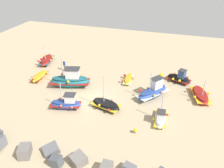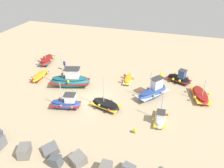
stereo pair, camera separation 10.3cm
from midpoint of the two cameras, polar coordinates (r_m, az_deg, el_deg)
ground_plane at (r=26.55m, az=-4.52°, el=-4.17°), size 56.61×56.61×0.00m
fishing_boat_0 at (r=29.29m, az=-10.16°, el=0.94°), size 5.30×3.04×4.33m
fishing_boat_1 at (r=27.13m, az=10.28°, el=-1.86°), size 3.68×4.36×3.54m
fishing_boat_2 at (r=32.41m, az=-17.34°, el=1.90°), size 1.59×3.31×0.75m
fishing_boat_3 at (r=25.49m, az=-11.14°, el=-4.67°), size 3.52×2.05×3.17m
fishing_boat_4 at (r=36.82m, az=-15.77°, el=5.73°), size 2.34×3.96×2.94m
fishing_boat_5 at (r=23.70m, az=11.99°, el=-8.16°), size 1.45×3.23×3.12m
fishing_boat_6 at (r=28.68m, az=21.12°, el=-2.57°), size 2.49×4.20×2.81m
fishing_boat_7 at (r=25.04m, az=-1.47°, el=-5.14°), size 3.64×2.23×3.99m
fishing_boat_8 at (r=30.33m, az=4.16°, el=1.23°), size 1.67×3.08×0.72m
fishing_boat_9 at (r=31.20m, az=16.40°, el=1.36°), size 3.40×2.36×1.86m
person_walking at (r=33.53m, az=-11.59°, el=4.73°), size 0.32×0.32×1.61m
breakwater_rocks at (r=20.42m, az=-14.69°, el=-16.30°), size 22.89×2.61×1.32m
mooring_buoy_0 at (r=22.02m, az=5.85°, el=-11.32°), size 0.37×0.37×0.55m
mooring_buoy_1 at (r=31.76m, az=12.24°, el=2.21°), size 0.55×0.55×0.72m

